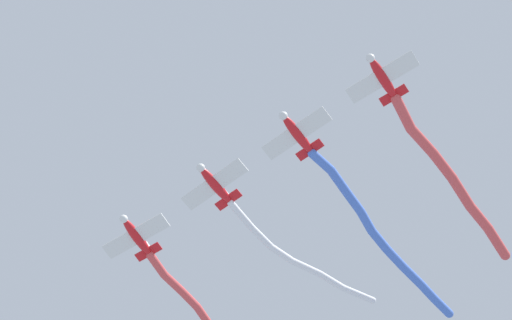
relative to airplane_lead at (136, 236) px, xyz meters
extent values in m
ellipsoid|color=red|center=(0.09, -0.06, -0.01)|extent=(4.12, 3.05, 0.88)
sphere|color=white|center=(-1.65, 1.04, -0.01)|extent=(1.03, 1.03, 0.75)
ellipsoid|color=black|center=(-0.37, 0.23, 0.32)|extent=(1.23, 1.07, 0.47)
cube|color=white|center=(-0.03, 0.02, -0.13)|extent=(4.59, 6.10, 0.12)
cube|color=red|center=(1.62, -1.02, 0.07)|extent=(2.00, 2.51, 0.10)
cube|color=white|center=(1.55, -0.98, 0.53)|extent=(0.89, 0.62, 1.22)
cylinder|color=#DB4C4C|center=(2.99, -1.77, 0.12)|extent=(2.61, 1.80, 1.16)
cylinder|color=#DB4C4C|center=(5.12, -3.11, 0.61)|extent=(2.76, 2.17, 1.46)
cylinder|color=#DB4C4C|center=(7.16, -4.54, 1.20)|extent=(2.54, 1.93, 1.40)
cylinder|color=#DB4C4C|center=(9.13, -5.74, 1.57)|extent=(2.44, 1.77, 0.97)
sphere|color=#DB4C4C|center=(1.92, -1.21, -0.06)|extent=(0.76, 0.76, 0.76)
sphere|color=#DB4C4C|center=(4.06, -2.33, 0.30)|extent=(0.76, 0.76, 0.76)
sphere|color=#DB4C4C|center=(6.19, -3.89, 0.92)|extent=(0.76, 0.76, 0.76)
sphere|color=#DB4C4C|center=(8.12, -5.18, 1.48)|extent=(0.76, 0.76, 0.76)
ellipsoid|color=red|center=(-4.87, -6.97, 0.29)|extent=(3.94, 3.35, 0.88)
sphere|color=white|center=(-6.49, -5.70, 0.29)|extent=(1.05, 1.05, 0.75)
ellipsoid|color=black|center=(-5.29, -6.64, 0.62)|extent=(1.21, 1.13, 0.47)
cube|color=white|center=(-4.98, -6.88, 0.17)|extent=(5.03, 5.85, 0.12)
cube|color=red|center=(-3.44, -8.09, 0.37)|extent=(2.16, 2.44, 0.10)
cube|color=white|center=(-3.51, -8.03, 0.83)|extent=(0.85, 0.70, 1.22)
cylinder|color=white|center=(-1.92, -9.21, 0.38)|extent=(2.93, 2.34, 0.95)
cylinder|color=white|center=(0.33, -10.99, 0.62)|extent=(2.49, 2.22, 0.87)
cylinder|color=white|center=(2.27, -12.85, 1.09)|extent=(2.50, 2.43, 1.51)
cylinder|color=white|center=(3.97, -15.13, 1.69)|extent=(2.25, 2.91, 1.20)
cylinder|color=white|center=(5.61, -17.53, 2.12)|extent=(2.34, 2.62, 1.15)
cylinder|color=white|center=(7.15, -20.06, 2.40)|extent=(2.02, 3.11, 0.82)
sphere|color=white|center=(-3.17, -8.30, 0.24)|extent=(0.63, 0.63, 0.63)
sphere|color=white|center=(-0.68, -10.13, 0.51)|extent=(0.63, 0.63, 0.63)
sphere|color=white|center=(1.34, -11.86, 0.72)|extent=(0.63, 0.63, 0.63)
sphere|color=white|center=(3.19, -13.84, 1.47)|extent=(0.63, 0.63, 0.63)
sphere|color=white|center=(4.75, -16.42, 1.92)|extent=(0.63, 0.63, 0.63)
sphere|color=white|center=(6.46, -18.65, 2.33)|extent=(0.63, 0.63, 0.63)
sphere|color=white|center=(7.84, -21.48, 2.46)|extent=(0.63, 0.63, 0.63)
ellipsoid|color=red|center=(-9.82, -13.88, -0.01)|extent=(3.98, 3.30, 0.88)
sphere|color=white|center=(-11.47, -12.65, -0.01)|extent=(1.05, 1.05, 0.75)
ellipsoid|color=black|center=(-10.26, -13.56, 0.32)|extent=(1.22, 1.12, 0.47)
cube|color=white|center=(-9.94, -13.80, -0.13)|extent=(4.95, 5.90, 0.12)
cube|color=red|center=(-8.37, -14.97, 0.07)|extent=(2.13, 2.46, 0.10)
cube|color=white|center=(-8.44, -14.92, 0.53)|extent=(0.86, 0.68, 1.22)
cylinder|color=#4C75DB|center=(-7.36, -16.00, -0.13)|extent=(2.15, 2.18, 1.00)
cylinder|color=#4C75DB|center=(-5.60, -17.55, -0.28)|extent=(2.56, 2.10, 0.96)
cylinder|color=#4C75DB|center=(-3.77, -18.88, -0.50)|extent=(2.24, 1.87, 1.18)
cylinder|color=#4C75DB|center=(-1.95, -20.05, -0.52)|extent=(2.50, 1.80, 1.11)
cylinder|color=#4C75DB|center=(-0.11, -21.28, -0.46)|extent=(2.25, 1.99, 0.99)
cylinder|color=#4C75DB|center=(1.63, -22.74, -0.47)|extent=(2.37, 2.15, 0.98)
cylinder|color=#4C75DB|center=(3.47, -24.43, -0.41)|extent=(2.46, 2.40, 0.82)
cylinder|color=#4C75DB|center=(5.10, -25.95, -0.41)|extent=(1.92, 1.81, 0.83)
cylinder|color=#4C75DB|center=(6.57, -27.31, -0.42)|extent=(2.14, 2.08, 0.86)
sphere|color=#4C75DB|center=(-8.10, -15.18, -0.06)|extent=(0.80, 0.80, 0.80)
sphere|color=#4C75DB|center=(-6.62, -16.82, -0.21)|extent=(0.80, 0.80, 0.80)
sphere|color=#4C75DB|center=(-4.58, -18.27, -0.34)|extent=(0.80, 0.80, 0.80)
sphere|color=#4C75DB|center=(-2.96, -19.50, -0.65)|extent=(0.80, 0.80, 0.80)
sphere|color=#4C75DB|center=(-0.95, -20.60, -0.39)|extent=(0.80, 0.80, 0.80)
sphere|color=#4C75DB|center=(0.73, -21.96, -0.53)|extent=(0.80, 0.80, 0.80)
sphere|color=#4C75DB|center=(2.52, -23.51, -0.40)|extent=(0.80, 0.80, 0.80)
sphere|color=#4C75DB|center=(4.42, -25.34, -0.42)|extent=(0.80, 0.80, 0.80)
sphere|color=#4C75DB|center=(5.79, -26.56, -0.39)|extent=(0.80, 0.80, 0.80)
sphere|color=#4C75DB|center=(7.35, -28.07, -0.44)|extent=(0.80, 0.80, 0.80)
ellipsoid|color=red|center=(-14.78, -20.80, 0.29)|extent=(4.08, 3.13, 0.88)
sphere|color=white|center=(-16.50, -19.66, 0.29)|extent=(1.04, 1.04, 0.75)
ellipsoid|color=black|center=(-15.23, -20.50, 0.62)|extent=(1.22, 1.09, 0.47)
cube|color=white|center=(-14.90, -20.72, 0.17)|extent=(4.71, 6.04, 0.12)
cube|color=red|center=(-13.27, -21.80, 0.37)|extent=(2.05, 2.50, 0.10)
cube|color=white|center=(-13.34, -21.76, 0.83)|extent=(0.88, 0.64, 1.22)
cylinder|color=#DB4C4C|center=(-11.60, -22.73, 0.41)|extent=(3.30, 2.27, 1.30)
cylinder|color=#DB4C4C|center=(-9.05, -24.51, 0.70)|extent=(3.02, 2.77, 1.18)
cylinder|color=#DB4C4C|center=(-6.68, -26.50, 0.92)|extent=(3.04, 2.60, 1.16)
cylinder|color=#DB4C4C|center=(-4.05, -28.39, 1.16)|extent=(3.46, 2.65, 1.24)
cylinder|color=#DB4C4C|center=(-1.46, -30.28, 1.43)|extent=(2.96, 2.58, 1.20)
cylinder|color=#DB4C4C|center=(1.06, -32.13, 1.58)|extent=(3.26, 2.58, 0.98)
sphere|color=#DB4C4C|center=(-12.98, -21.99, 0.24)|extent=(0.91, 0.91, 0.91)
sphere|color=#DB4C4C|center=(-10.22, -23.46, 0.59)|extent=(0.91, 0.91, 0.91)
sphere|color=#DB4C4C|center=(-7.89, -25.56, 0.81)|extent=(0.91, 0.91, 0.91)
sphere|color=#DB4C4C|center=(-5.48, -27.44, 1.02)|extent=(0.91, 0.91, 0.91)
sphere|color=#DB4C4C|center=(-2.61, -29.34, 1.31)|extent=(0.91, 0.91, 0.91)
sphere|color=#DB4C4C|center=(-0.31, -31.22, 1.55)|extent=(0.91, 0.91, 0.91)
sphere|color=#DB4C4C|center=(2.42, -33.05, 1.61)|extent=(0.91, 0.91, 0.91)
camera|label=1|loc=(-43.24, -9.99, -81.08)|focal=73.36mm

